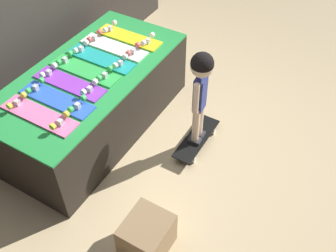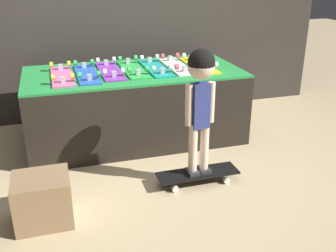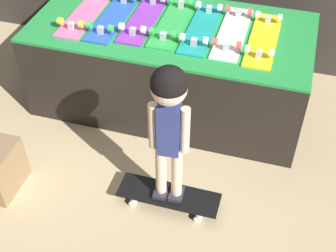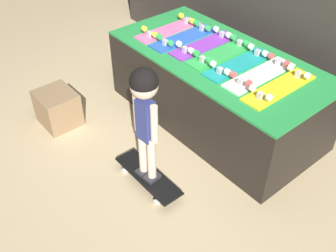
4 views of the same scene
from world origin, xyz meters
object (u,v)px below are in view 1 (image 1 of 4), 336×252
(skateboard_white_on_rack, at_px, (114,46))
(storage_box, at_px, (147,236))
(skateboard_blue_on_rack, at_px, (57,98))
(child, at_px, (201,83))
(skateboard_yellow_on_rack, at_px, (129,36))
(skateboard_purple_on_rack, at_px, (69,83))
(skateboard_on_floor, at_px, (197,139))
(skateboard_green_on_rack, at_px, (85,69))
(skateboard_teal_on_rack, at_px, (101,58))
(skateboard_pink_on_rack, at_px, (39,114))

(skateboard_white_on_rack, relative_size, storage_box, 1.90)
(skateboard_blue_on_rack, xyz_separation_m, child, (0.73, -1.01, 0.08))
(child, bearing_deg, skateboard_yellow_on_rack, 64.85)
(skateboard_purple_on_rack, relative_size, skateboard_on_floor, 1.07)
(skateboard_green_on_rack, distance_m, child, 1.10)
(skateboard_white_on_rack, xyz_separation_m, skateboard_on_floor, (-0.16, -1.05, -0.64))
(skateboard_yellow_on_rack, xyz_separation_m, storage_box, (-1.57, -1.20, -0.54))
(skateboard_teal_on_rack, relative_size, storage_box, 1.90)
(skateboard_blue_on_rack, distance_m, skateboard_white_on_rack, 0.89)
(skateboard_yellow_on_rack, bearing_deg, skateboard_blue_on_rack, -179.34)
(skateboard_yellow_on_rack, bearing_deg, storage_box, -142.75)
(storage_box, bearing_deg, skateboard_yellow_on_rack, 37.25)
(skateboard_on_floor, distance_m, child, 0.71)
(skateboard_blue_on_rack, bearing_deg, storage_box, -111.30)
(skateboard_on_floor, relative_size, child, 0.66)
(skateboard_yellow_on_rack, bearing_deg, skateboard_pink_on_rack, -179.18)
(skateboard_white_on_rack, xyz_separation_m, skateboard_yellow_on_rack, (0.22, -0.03, 0.00))
(skateboard_blue_on_rack, relative_size, skateboard_purple_on_rack, 1.00)
(skateboard_teal_on_rack, xyz_separation_m, storage_box, (-1.13, -1.22, -0.54))
(skateboard_pink_on_rack, xyz_separation_m, skateboard_blue_on_rack, (0.22, 0.01, 0.00))
(skateboard_on_floor, xyz_separation_m, storage_box, (-1.19, -0.18, 0.10))
(skateboard_pink_on_rack, relative_size, skateboard_white_on_rack, 1.00)
(skateboard_blue_on_rack, xyz_separation_m, skateboard_green_on_rack, (0.44, 0.05, 0.00))
(skateboard_yellow_on_rack, distance_m, child, 1.09)
(skateboard_green_on_rack, xyz_separation_m, skateboard_white_on_rack, (0.44, -0.01, 0.00))
(skateboard_green_on_rack, bearing_deg, skateboard_on_floor, -75.06)
(skateboard_blue_on_rack, bearing_deg, skateboard_teal_on_rack, 3.08)
(skateboard_white_on_rack, height_order, storage_box, skateboard_white_on_rack)
(skateboard_teal_on_rack, xyz_separation_m, skateboard_on_floor, (0.06, -1.04, -0.64))
(skateboard_on_floor, bearing_deg, skateboard_purple_on_rack, 115.57)
(skateboard_teal_on_rack, distance_m, skateboard_on_floor, 1.22)
(skateboard_teal_on_rack, distance_m, storage_box, 1.75)
(skateboard_pink_on_rack, bearing_deg, skateboard_on_floor, -46.51)
(skateboard_on_floor, xyz_separation_m, child, (-0.00, -0.00, 0.71))
(skateboard_pink_on_rack, distance_m, skateboard_yellow_on_rack, 1.33)
(skateboard_green_on_rack, relative_size, storage_box, 1.90)
(child, bearing_deg, skateboard_teal_on_rack, 88.81)
(skateboard_pink_on_rack, height_order, skateboard_purple_on_rack, same)
(skateboard_green_on_rack, relative_size, skateboard_on_floor, 1.07)
(skateboard_purple_on_rack, height_order, skateboard_on_floor, skateboard_purple_on_rack)
(skateboard_pink_on_rack, bearing_deg, skateboard_purple_on_rack, 6.94)
(skateboard_green_on_rack, bearing_deg, skateboard_yellow_on_rack, -3.33)
(storage_box, bearing_deg, child, 8.44)
(skateboard_white_on_rack, relative_size, child, 0.71)
(skateboard_green_on_rack, height_order, child, child)
(skateboard_teal_on_rack, bearing_deg, child, -86.70)
(skateboard_yellow_on_rack, relative_size, storage_box, 1.90)
(skateboard_blue_on_rack, relative_size, skateboard_teal_on_rack, 1.00)
(skateboard_green_on_rack, relative_size, skateboard_yellow_on_rack, 1.00)
(skateboard_blue_on_rack, relative_size, child, 0.71)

